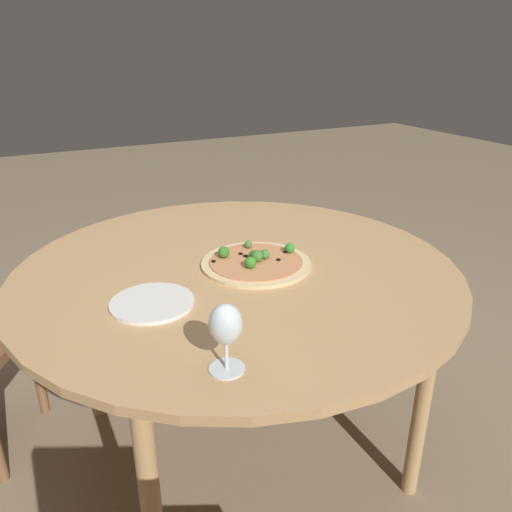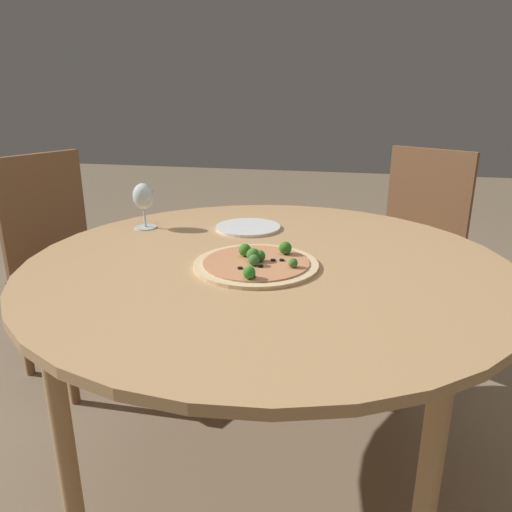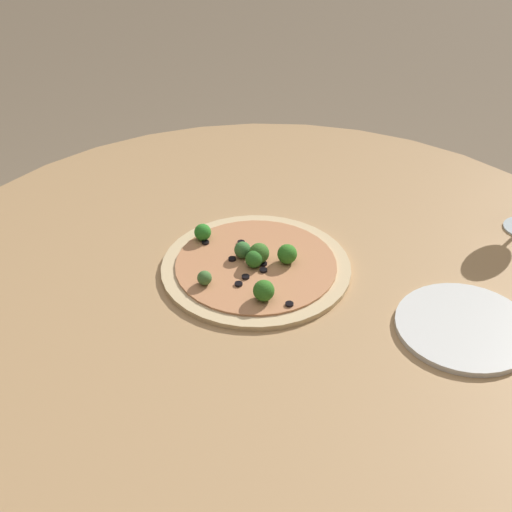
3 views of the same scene
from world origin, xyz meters
name	(u,v)px [view 1 (image 1 of 3)]	position (x,y,z in m)	size (l,w,h in m)	color
ground_plane	(240,447)	(0.00, 0.00, 0.00)	(12.00, 12.00, 0.00)	#847056
dining_table	(237,283)	(0.00, 0.00, 0.68)	(1.37, 1.37, 0.74)	tan
pizza	(256,262)	(-0.06, 0.02, 0.75)	(0.34, 0.34, 0.05)	#DBBC89
wine_glass	(226,327)	(0.24, 0.48, 0.84)	(0.08, 0.08, 0.16)	silver
plate_near	(152,303)	(0.31, 0.13, 0.74)	(0.22, 0.22, 0.01)	silver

